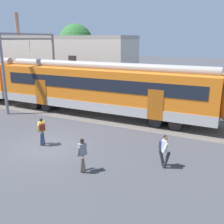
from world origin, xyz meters
TOP-DOWN VIEW (x-y plane):
  - ground_plane at (0.00, 0.00)m, footprint 160.00×160.00m
  - track_bed at (-11.23, 7.09)m, footprint 80.00×4.40m
  - commuter_train at (-8.74, 7.08)m, footprint 38.05×3.07m
  - pedestrian_yellow at (-0.36, 0.01)m, footprint 0.56×0.66m
  - pedestrian_grey at (3.49, -1.66)m, footprint 0.52×0.66m
  - pedestrian_white at (6.79, 0.47)m, footprint 0.64×0.53m
  - catenary_gantry at (-7.42, 7.09)m, footprint 0.24×6.64m
  - background_building at (-10.57, 14.69)m, footprint 19.37×5.00m
  - street_tree_left at (-9.50, 17.46)m, footprint 4.18×4.18m

SIDE VIEW (x-z plane):
  - ground_plane at x=0.00m, z-range 0.00..0.00m
  - track_bed at x=-11.23m, z-range 0.00..0.01m
  - pedestrian_grey at x=3.49m, z-range 0.13..1.80m
  - pedestrian_yellow at x=-0.36m, z-range 0.16..1.82m
  - pedestrian_white at x=6.79m, z-range 0.16..1.82m
  - commuter_train at x=-8.74m, z-range -0.11..4.62m
  - background_building at x=-10.57m, z-range -1.39..7.81m
  - catenary_gantry at x=-7.42m, z-range 1.05..7.58m
  - street_tree_left at x=-9.50m, z-range 1.83..9.72m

